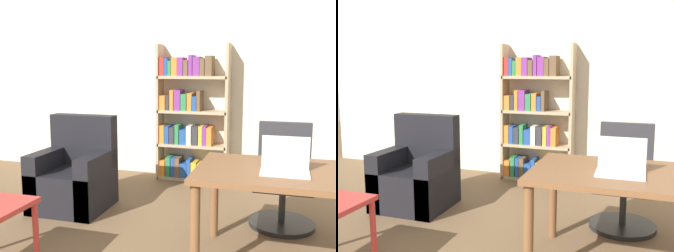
# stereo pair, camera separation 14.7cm
# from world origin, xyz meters

# --- Properties ---
(wall_back) EXTENTS (8.00, 0.06, 2.70)m
(wall_back) POSITION_xyz_m (0.00, 4.53, 1.35)
(wall_back) COLOR beige
(wall_back) RESTS_ON ground_plane
(desk) EXTENTS (1.53, 0.87, 0.73)m
(desk) POSITION_xyz_m (0.56, 2.32, 0.63)
(desk) COLOR brown
(desk) RESTS_ON ground_plane
(laptop) EXTENTS (0.33, 0.24, 0.25)m
(laptop) POSITION_xyz_m (0.43, 2.26, 0.78)
(laptop) COLOR silver
(laptop) RESTS_ON desk
(office_chair) EXTENTS (0.59, 0.59, 0.94)m
(office_chair) POSITION_xyz_m (0.42, 3.15, 0.41)
(office_chair) COLOR black
(office_chair) RESTS_ON ground_plane
(armchair) EXTENTS (0.72, 0.68, 0.95)m
(armchair) POSITION_xyz_m (-1.65, 2.98, 0.31)
(armchair) COLOR black
(armchair) RESTS_ON ground_plane
(bookshelf) EXTENTS (0.92, 0.28, 1.74)m
(bookshelf) POSITION_xyz_m (-0.78, 4.34, 0.78)
(bookshelf) COLOR tan
(bookshelf) RESTS_ON ground_plane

